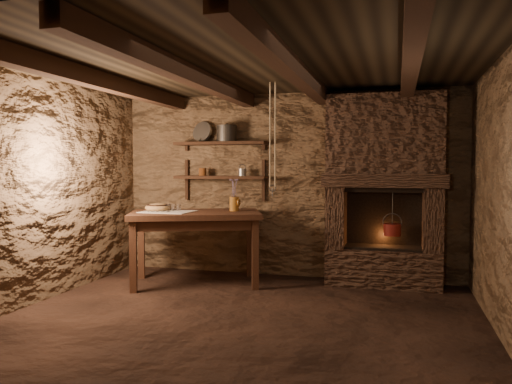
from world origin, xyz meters
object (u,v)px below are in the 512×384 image
(stoneware_jug, at_px, (234,197))
(wooden_bowl, at_px, (158,208))
(work_table, at_px, (196,245))
(red_pot, at_px, (392,229))
(iron_stockpot, at_px, (227,134))

(stoneware_jug, xyz_separation_m, wooden_bowl, (-0.94, -0.22, -0.14))
(work_table, height_order, red_pot, red_pot)
(work_table, distance_m, wooden_bowl, 0.68)
(iron_stockpot, distance_m, red_pot, 2.43)
(wooden_bowl, xyz_separation_m, iron_stockpot, (0.70, 0.60, 0.94))
(stoneware_jug, bearing_deg, work_table, -145.48)
(work_table, xyz_separation_m, iron_stockpot, (0.20, 0.61, 1.39))
(wooden_bowl, height_order, iron_stockpot, iron_stockpot)
(stoneware_jug, relative_size, iron_stockpot, 1.55)
(work_table, bearing_deg, iron_stockpot, 50.27)
(iron_stockpot, xyz_separation_m, red_pot, (2.13, -0.12, -1.17))
(work_table, relative_size, iron_stockpot, 6.79)
(wooden_bowl, bearing_deg, work_table, -0.05)
(work_table, distance_m, iron_stockpot, 1.53)
(work_table, xyz_separation_m, wooden_bowl, (-0.51, 0.00, 0.45))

